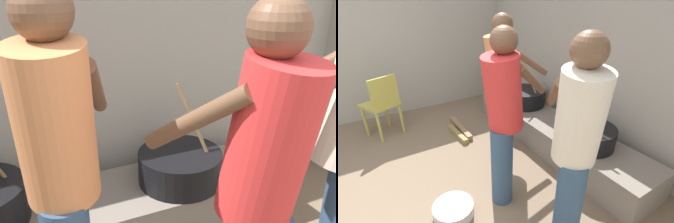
{
  "view_description": "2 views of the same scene",
  "coord_description": "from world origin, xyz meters",
  "views": [
    {
      "loc": [
        -0.42,
        0.2,
        1.67
      ],
      "look_at": [
        0.21,
        1.58,
        1.09
      ],
      "focal_mm": 38.48,
      "sensor_mm": 36.0,
      "label": 1
    },
    {
      "loc": [
        1.94,
        0.2,
        1.77
      ],
      "look_at": [
        -0.12,
        1.47,
        0.64
      ],
      "focal_mm": 25.52,
      "sensor_mm": 36.0,
      "label": 2
    }
  ],
  "objects": [
    {
      "name": "hearth_ledge",
      "position": [
        -0.09,
        2.14,
        0.18
      ],
      "size": [
        2.76,
        0.6,
        0.36
      ],
      "primitive_type": "cube",
      "color": "slate",
      "rests_on": "ground_plane"
    },
    {
      "name": "cooking_pot_main",
      "position": [
        0.53,
        2.1,
        0.46
      ],
      "size": [
        0.56,
        0.56,
        0.67
      ],
      "color": "black",
      "rests_on": "hearth_ledge"
    },
    {
      "name": "block_enclosure_rear",
      "position": [
        0.0,
        2.66,
        0.99
      ],
      "size": [
        4.85,
        0.2,
        1.99
      ],
      "primitive_type": "cube",
      "color": "#9E998E",
      "rests_on": "ground_plane"
    },
    {
      "name": "cook_in_red_shirt",
      "position": [
        0.4,
        1.12,
        0.92
      ],
      "size": [
        0.58,
        0.74,
        1.61
      ],
      "color": "navy",
      "rests_on": "ground_plane"
    },
    {
      "name": "cook_in_orange_shirt",
      "position": [
        -0.29,
        1.52,
        0.96
      ],
      "size": [
        0.51,
        0.75,
        1.66
      ],
      "color": "navy",
      "rests_on": "ground_plane"
    }
  ]
}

